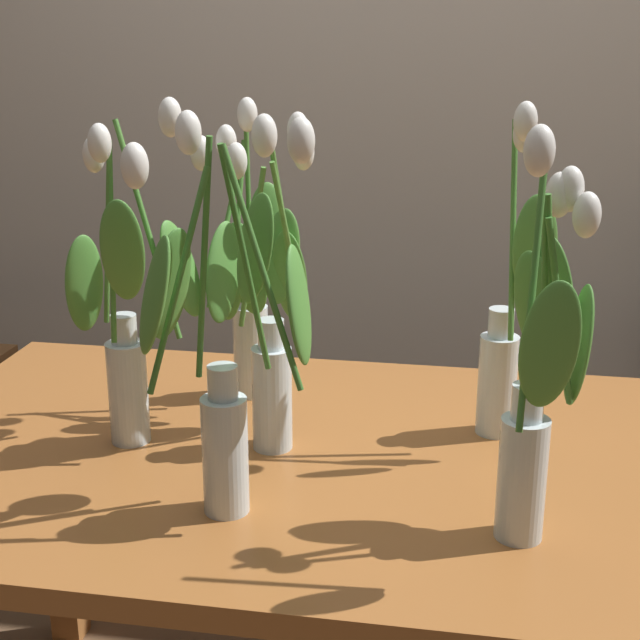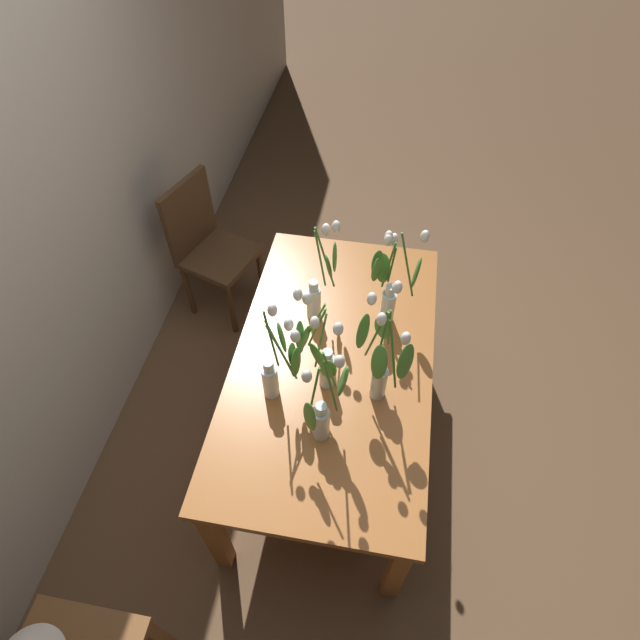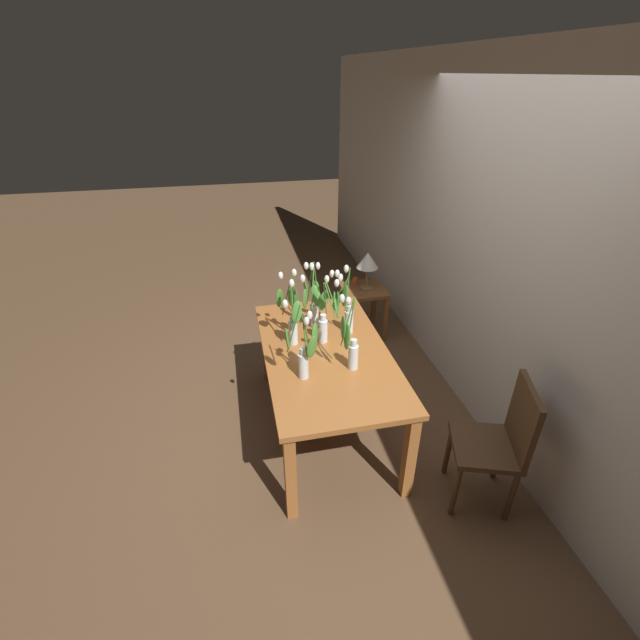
% 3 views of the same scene
% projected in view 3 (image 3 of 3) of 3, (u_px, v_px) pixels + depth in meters
% --- Properties ---
extents(ground_plane, '(18.00, 18.00, 0.00)m').
position_uv_depth(ground_plane, '(325.00, 426.00, 3.54)').
color(ground_plane, brown).
extents(room_wall_rear, '(9.00, 0.10, 2.70)m').
position_uv_depth(room_wall_rear, '(501.00, 259.00, 3.10)').
color(room_wall_rear, beige).
rests_on(room_wall_rear, ground).
extents(dining_table, '(1.60, 0.90, 0.74)m').
position_uv_depth(dining_table, '(326.00, 361.00, 3.22)').
color(dining_table, '#A3602D').
rests_on(dining_table, ground).
extents(tulip_vase_0, '(0.15, 0.18, 0.57)m').
position_uv_depth(tulip_vase_0, '(345.00, 310.00, 3.29)').
color(tulip_vase_0, silver).
rests_on(tulip_vase_0, dining_table).
extents(tulip_vase_1, '(0.14, 0.15, 0.58)m').
position_uv_depth(tulip_vase_1, '(351.00, 346.00, 2.88)').
color(tulip_vase_1, silver).
rests_on(tulip_vase_1, dining_table).
extents(tulip_vase_2, '(0.13, 0.23, 0.58)m').
position_uv_depth(tulip_vase_2, '(305.00, 350.00, 2.78)').
color(tulip_vase_2, silver).
rests_on(tulip_vase_2, dining_table).
extents(tulip_vase_3, '(0.26, 0.16, 0.59)m').
position_uv_depth(tulip_vase_3, '(313.00, 302.00, 3.38)').
color(tulip_vase_3, silver).
rests_on(tulip_vase_3, dining_table).
extents(tulip_vase_4, '(0.17, 0.17, 0.56)m').
position_uv_depth(tulip_vase_4, '(327.00, 317.00, 3.20)').
color(tulip_vase_4, silver).
rests_on(tulip_vase_4, dining_table).
extents(tulip_vase_5, '(0.26, 0.24, 0.58)m').
position_uv_depth(tulip_vase_5, '(293.00, 315.00, 3.14)').
color(tulip_vase_5, silver).
rests_on(tulip_vase_5, dining_table).
extents(dining_chair, '(0.51, 0.51, 0.93)m').
position_uv_depth(dining_chair, '(500.00, 439.00, 2.71)').
color(dining_chair, '#4C331E').
rests_on(dining_chair, ground).
extents(side_table, '(0.44, 0.44, 0.55)m').
position_uv_depth(side_table, '(363.00, 299.00, 4.57)').
color(side_table, brown).
rests_on(side_table, ground).
extents(table_lamp, '(0.22, 0.22, 0.40)m').
position_uv_depth(table_lamp, '(368.00, 261.00, 4.36)').
color(table_lamp, olive).
rests_on(table_lamp, side_table).
extents(pillar_candle, '(0.06, 0.06, 0.07)m').
position_uv_depth(pillar_candle, '(355.00, 281.00, 4.58)').
color(pillar_candle, '#CC4C23').
rests_on(pillar_candle, side_table).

